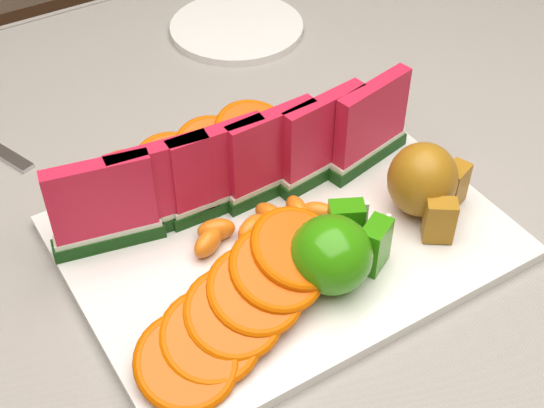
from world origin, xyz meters
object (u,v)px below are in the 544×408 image
at_px(pear_cluster, 425,182).
at_px(apple_cluster, 336,251).
at_px(platter, 284,237).
at_px(side_plate, 237,28).

bearing_deg(pear_cluster, apple_cluster, -168.45).
xyz_separation_m(platter, pear_cluster, (0.13, -0.05, 0.04)).
distance_m(platter, pear_cluster, 0.15).
bearing_deg(platter, pear_cluster, -19.11).
relative_size(platter, pear_cluster, 4.12).
bearing_deg(platter, apple_cluster, -82.41).
height_order(platter, apple_cluster, apple_cluster).
height_order(platter, side_plate, platter).
height_order(pear_cluster, side_plate, pear_cluster).
bearing_deg(apple_cluster, pear_cluster, 11.55).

